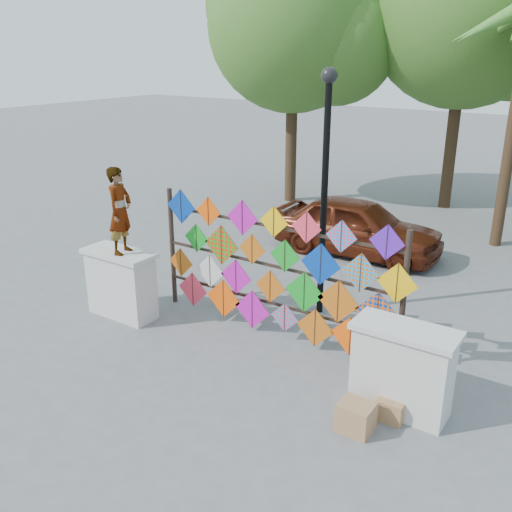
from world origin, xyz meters
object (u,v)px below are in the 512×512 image
at_px(vendor_woman, 120,211).
at_px(sedan, 357,226).
at_px(lamppost, 325,173).
at_px(kite_rack, 277,273).

bearing_deg(vendor_woman, sedan, -34.94).
bearing_deg(lamppost, kite_rack, -98.64).
height_order(sedan, lamppost, lamppost).
bearing_deg(lamppost, vendor_woman, -142.55).
xyz_separation_m(kite_rack, vendor_woman, (-2.68, -0.93, 0.88)).
bearing_deg(vendor_woman, kite_rack, -85.44).
distance_m(vendor_woman, sedan, 6.12).
relative_size(kite_rack, lamppost, 1.11).
xyz_separation_m(sedan, lamppost, (0.79, -3.39, 1.99)).
bearing_deg(kite_rack, lamppost, 81.36).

